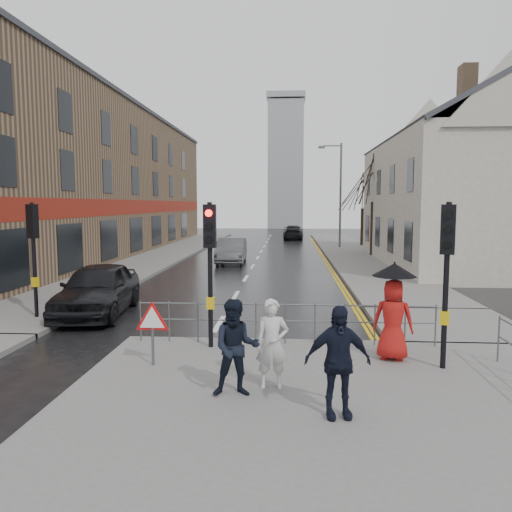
# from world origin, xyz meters

# --- Properties ---
(ground) EXTENTS (120.00, 120.00, 0.00)m
(ground) POSITION_xyz_m (0.00, 0.00, 0.00)
(ground) COLOR black
(ground) RESTS_ON ground
(near_pavement) EXTENTS (10.00, 9.00, 0.14)m
(near_pavement) POSITION_xyz_m (3.00, -3.50, 0.07)
(near_pavement) COLOR #605E5B
(near_pavement) RESTS_ON ground
(left_pavement) EXTENTS (4.00, 44.00, 0.14)m
(left_pavement) POSITION_xyz_m (-6.50, 23.00, 0.07)
(left_pavement) COLOR #605E5B
(left_pavement) RESTS_ON ground
(right_pavement) EXTENTS (4.00, 40.00, 0.14)m
(right_pavement) POSITION_xyz_m (6.50, 25.00, 0.07)
(right_pavement) COLOR #605E5B
(right_pavement) RESTS_ON ground
(pavement_bridge_right) EXTENTS (4.00, 4.20, 0.14)m
(pavement_bridge_right) POSITION_xyz_m (6.50, 3.00, 0.07)
(pavement_bridge_right) COLOR #605E5B
(pavement_bridge_right) RESTS_ON ground
(building_left_terrace) EXTENTS (8.00, 42.00, 10.00)m
(building_left_terrace) POSITION_xyz_m (-12.00, 22.00, 5.00)
(building_left_terrace) COLOR #7B6247
(building_left_terrace) RESTS_ON ground
(building_right_cream) EXTENTS (9.00, 16.40, 10.10)m
(building_right_cream) POSITION_xyz_m (12.00, 18.00, 4.78)
(building_right_cream) COLOR beige
(building_right_cream) RESTS_ON ground
(church_tower) EXTENTS (5.00, 5.00, 18.00)m
(church_tower) POSITION_xyz_m (1.50, 62.00, 9.00)
(church_tower) COLOR #94979C
(church_tower) RESTS_ON ground
(traffic_signal_near_left) EXTENTS (0.28, 0.27, 3.40)m
(traffic_signal_near_left) POSITION_xyz_m (0.20, 0.20, 2.46)
(traffic_signal_near_left) COLOR black
(traffic_signal_near_left) RESTS_ON near_pavement
(traffic_signal_near_right) EXTENTS (0.34, 0.33, 3.40)m
(traffic_signal_near_right) POSITION_xyz_m (5.20, -1.00, 2.46)
(traffic_signal_near_right) COLOR black
(traffic_signal_near_right) RESTS_ON near_pavement
(traffic_signal_far_left) EXTENTS (0.34, 0.33, 3.40)m
(traffic_signal_far_left) POSITION_xyz_m (-5.50, 3.00, 2.46)
(traffic_signal_far_left) COLOR black
(traffic_signal_far_left) RESTS_ON left_pavement
(guard_railing_front) EXTENTS (7.14, 0.04, 1.00)m
(guard_railing_front) POSITION_xyz_m (1.95, 0.60, 0.86)
(guard_railing_front) COLOR #595B5E
(guard_railing_front) RESTS_ON near_pavement
(warning_sign) EXTENTS (0.80, 0.07, 1.35)m
(warning_sign) POSITION_xyz_m (-0.80, -1.21, 1.04)
(warning_sign) COLOR #595B5E
(warning_sign) RESTS_ON near_pavement
(street_lamp) EXTENTS (1.83, 0.25, 8.00)m
(street_lamp) POSITION_xyz_m (5.82, 28.00, 4.71)
(street_lamp) COLOR #595B5E
(street_lamp) RESTS_ON right_pavement
(tree_near) EXTENTS (2.40, 2.40, 6.58)m
(tree_near) POSITION_xyz_m (7.50, 22.00, 5.14)
(tree_near) COLOR #2C2118
(tree_near) RESTS_ON right_pavement
(tree_far) EXTENTS (2.40, 2.40, 5.64)m
(tree_far) POSITION_xyz_m (8.00, 30.00, 4.42)
(tree_far) COLOR #2C2118
(tree_far) RESTS_ON right_pavement
(pedestrian_a) EXTENTS (0.61, 0.41, 1.64)m
(pedestrian_a) POSITION_xyz_m (1.73, -2.32, 0.96)
(pedestrian_a) COLOR silver
(pedestrian_a) RESTS_ON near_pavement
(pedestrian_b) EXTENTS (0.90, 0.74, 1.71)m
(pedestrian_b) POSITION_xyz_m (1.11, -2.74, 1.00)
(pedestrian_b) COLOR black
(pedestrian_b) RESTS_ON near_pavement
(pedestrian_with_umbrella) EXTENTS (0.98, 0.96, 2.10)m
(pedestrian_with_umbrella) POSITION_xyz_m (4.28, -0.49, 1.27)
(pedestrian_with_umbrella) COLOR #AC1714
(pedestrian_with_umbrella) RESTS_ON near_pavement
(pedestrian_d) EXTENTS (1.10, 0.58, 1.80)m
(pedestrian_d) POSITION_xyz_m (2.80, -3.52, 1.04)
(pedestrian_d) COLOR black
(pedestrian_d) RESTS_ON near_pavement
(car_parked) EXTENTS (2.35, 4.96, 1.64)m
(car_parked) POSITION_xyz_m (-4.00, 4.00, 0.82)
(car_parked) COLOR black
(car_parked) RESTS_ON ground
(car_mid) EXTENTS (1.69, 4.55, 1.49)m
(car_mid) POSITION_xyz_m (-1.36, 18.06, 0.74)
(car_mid) COLOR #4A4C4F
(car_mid) RESTS_ON ground
(car_far) EXTENTS (2.06, 4.81, 1.38)m
(car_far) POSITION_xyz_m (2.48, 38.35, 0.69)
(car_far) COLOR black
(car_far) RESTS_ON ground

